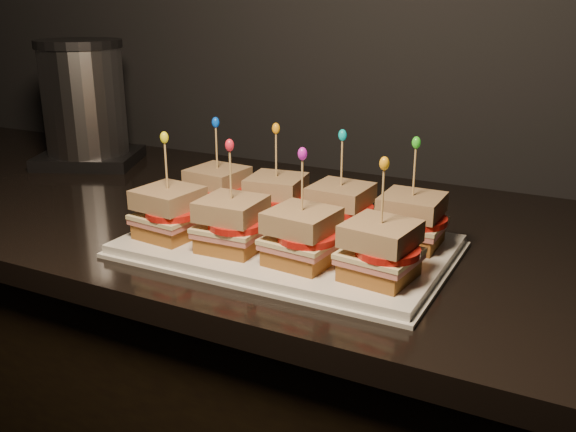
% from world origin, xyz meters
% --- Properties ---
extents(cabinet, '(2.19, 0.65, 0.91)m').
position_xyz_m(cabinet, '(-0.49, 1.66, 0.46)').
color(cabinet, black).
rests_on(cabinet, ground).
extents(granite_slab, '(2.23, 0.69, 0.04)m').
position_xyz_m(granite_slab, '(-0.49, 1.66, 0.93)').
color(granite_slab, black).
rests_on(granite_slab, cabinet).
extents(platter, '(0.45, 0.28, 0.02)m').
position_xyz_m(platter, '(-0.17, 1.53, 0.96)').
color(platter, silver).
rests_on(platter, granite_slab).
extents(platter_rim, '(0.46, 0.29, 0.01)m').
position_xyz_m(platter_rim, '(-0.17, 1.53, 0.95)').
color(platter_rim, silver).
rests_on(platter_rim, granite_slab).
extents(sandwich_0_bread_bot, '(0.09, 0.09, 0.02)m').
position_xyz_m(sandwich_0_bread_bot, '(-0.33, 1.60, 0.98)').
color(sandwich_0_bread_bot, brown).
rests_on(sandwich_0_bread_bot, platter).
extents(sandwich_0_ham, '(0.10, 0.09, 0.01)m').
position_xyz_m(sandwich_0_ham, '(-0.33, 1.60, 0.99)').
color(sandwich_0_ham, '#C97264').
rests_on(sandwich_0_ham, sandwich_0_bread_bot).
extents(sandwich_0_cheese, '(0.10, 0.09, 0.01)m').
position_xyz_m(sandwich_0_cheese, '(-0.33, 1.60, 1.00)').
color(sandwich_0_cheese, beige).
rests_on(sandwich_0_cheese, sandwich_0_ham).
extents(sandwich_0_tomato, '(0.08, 0.08, 0.01)m').
position_xyz_m(sandwich_0_tomato, '(-0.32, 1.59, 1.01)').
color(sandwich_0_tomato, red).
rests_on(sandwich_0_tomato, sandwich_0_cheese).
extents(sandwich_0_bread_top, '(0.09, 0.09, 0.03)m').
position_xyz_m(sandwich_0_bread_top, '(-0.33, 1.60, 1.02)').
color(sandwich_0_bread_top, '#643111').
rests_on(sandwich_0_bread_top, sandwich_0_tomato).
extents(sandwich_0_pick, '(0.00, 0.00, 0.09)m').
position_xyz_m(sandwich_0_pick, '(-0.33, 1.60, 1.07)').
color(sandwich_0_pick, tan).
rests_on(sandwich_0_pick, sandwich_0_bread_top).
extents(sandwich_0_frill, '(0.01, 0.01, 0.02)m').
position_xyz_m(sandwich_0_frill, '(-0.33, 1.60, 1.11)').
color(sandwich_0_frill, blue).
rests_on(sandwich_0_frill, sandwich_0_pick).
extents(sandwich_1_bread_bot, '(0.09, 0.09, 0.02)m').
position_xyz_m(sandwich_1_bread_bot, '(-0.22, 1.60, 0.98)').
color(sandwich_1_bread_bot, brown).
rests_on(sandwich_1_bread_bot, platter).
extents(sandwich_1_ham, '(0.10, 0.10, 0.01)m').
position_xyz_m(sandwich_1_ham, '(-0.22, 1.60, 0.99)').
color(sandwich_1_ham, '#C97264').
rests_on(sandwich_1_ham, sandwich_1_bread_bot).
extents(sandwich_1_cheese, '(0.10, 0.10, 0.01)m').
position_xyz_m(sandwich_1_cheese, '(-0.22, 1.60, 1.00)').
color(sandwich_1_cheese, beige).
rests_on(sandwich_1_cheese, sandwich_1_ham).
extents(sandwich_1_tomato, '(0.08, 0.08, 0.01)m').
position_xyz_m(sandwich_1_tomato, '(-0.21, 1.59, 1.01)').
color(sandwich_1_tomato, red).
rests_on(sandwich_1_tomato, sandwich_1_cheese).
extents(sandwich_1_bread_top, '(0.09, 0.09, 0.03)m').
position_xyz_m(sandwich_1_bread_top, '(-0.22, 1.60, 1.02)').
color(sandwich_1_bread_top, '#643111').
rests_on(sandwich_1_bread_top, sandwich_1_tomato).
extents(sandwich_1_pick, '(0.00, 0.00, 0.09)m').
position_xyz_m(sandwich_1_pick, '(-0.22, 1.60, 1.07)').
color(sandwich_1_pick, tan).
rests_on(sandwich_1_pick, sandwich_1_bread_top).
extents(sandwich_1_frill, '(0.01, 0.01, 0.02)m').
position_xyz_m(sandwich_1_frill, '(-0.22, 1.60, 1.11)').
color(sandwich_1_frill, orange).
rests_on(sandwich_1_frill, sandwich_1_pick).
extents(sandwich_2_bread_bot, '(0.08, 0.08, 0.02)m').
position_xyz_m(sandwich_2_bread_bot, '(-0.12, 1.60, 0.98)').
color(sandwich_2_bread_bot, brown).
rests_on(sandwich_2_bread_bot, platter).
extents(sandwich_2_ham, '(0.09, 0.09, 0.01)m').
position_xyz_m(sandwich_2_ham, '(-0.12, 1.60, 0.99)').
color(sandwich_2_ham, '#C97264').
rests_on(sandwich_2_ham, sandwich_2_bread_bot).
extents(sandwich_2_cheese, '(0.09, 0.09, 0.01)m').
position_xyz_m(sandwich_2_cheese, '(-0.12, 1.60, 1.00)').
color(sandwich_2_cheese, beige).
rests_on(sandwich_2_cheese, sandwich_2_ham).
extents(sandwich_2_tomato, '(0.08, 0.08, 0.01)m').
position_xyz_m(sandwich_2_tomato, '(-0.10, 1.59, 1.01)').
color(sandwich_2_tomato, red).
rests_on(sandwich_2_tomato, sandwich_2_cheese).
extents(sandwich_2_bread_top, '(0.09, 0.09, 0.03)m').
position_xyz_m(sandwich_2_bread_top, '(-0.12, 1.60, 1.02)').
color(sandwich_2_bread_top, '#643111').
rests_on(sandwich_2_bread_top, sandwich_2_tomato).
extents(sandwich_2_pick, '(0.00, 0.00, 0.09)m').
position_xyz_m(sandwich_2_pick, '(-0.12, 1.60, 1.07)').
color(sandwich_2_pick, tan).
rests_on(sandwich_2_pick, sandwich_2_bread_top).
extents(sandwich_2_frill, '(0.01, 0.01, 0.02)m').
position_xyz_m(sandwich_2_frill, '(-0.12, 1.60, 1.11)').
color(sandwich_2_frill, '#05B6BA').
rests_on(sandwich_2_frill, sandwich_2_pick).
extents(sandwich_3_bread_bot, '(0.08, 0.08, 0.02)m').
position_xyz_m(sandwich_3_bread_bot, '(-0.01, 1.60, 0.98)').
color(sandwich_3_bread_bot, brown).
rests_on(sandwich_3_bread_bot, platter).
extents(sandwich_3_ham, '(0.09, 0.09, 0.01)m').
position_xyz_m(sandwich_3_ham, '(-0.01, 1.60, 0.99)').
color(sandwich_3_ham, '#C97264').
rests_on(sandwich_3_ham, sandwich_3_bread_bot).
extents(sandwich_3_cheese, '(0.09, 0.09, 0.01)m').
position_xyz_m(sandwich_3_cheese, '(-0.01, 1.60, 1.00)').
color(sandwich_3_cheese, beige).
rests_on(sandwich_3_cheese, sandwich_3_ham).
extents(sandwich_3_tomato, '(0.08, 0.08, 0.01)m').
position_xyz_m(sandwich_3_tomato, '(0.00, 1.59, 1.01)').
color(sandwich_3_tomato, red).
rests_on(sandwich_3_tomato, sandwich_3_cheese).
extents(sandwich_3_bread_top, '(0.08, 0.08, 0.03)m').
position_xyz_m(sandwich_3_bread_top, '(-0.01, 1.60, 1.02)').
color(sandwich_3_bread_top, '#643111').
rests_on(sandwich_3_bread_top, sandwich_3_tomato).
extents(sandwich_3_pick, '(0.00, 0.00, 0.09)m').
position_xyz_m(sandwich_3_pick, '(-0.01, 1.60, 1.07)').
color(sandwich_3_pick, tan).
rests_on(sandwich_3_pick, sandwich_3_bread_top).
extents(sandwich_3_frill, '(0.01, 0.01, 0.02)m').
position_xyz_m(sandwich_3_frill, '(-0.01, 1.60, 1.11)').
color(sandwich_3_frill, green).
rests_on(sandwich_3_frill, sandwich_3_pick).
extents(sandwich_4_bread_bot, '(0.09, 0.09, 0.02)m').
position_xyz_m(sandwich_4_bread_bot, '(-0.33, 1.47, 0.98)').
color(sandwich_4_bread_bot, brown).
rests_on(sandwich_4_bread_bot, platter).
extents(sandwich_4_ham, '(0.10, 0.09, 0.01)m').
position_xyz_m(sandwich_4_ham, '(-0.33, 1.47, 0.99)').
color(sandwich_4_ham, '#C97264').
rests_on(sandwich_4_ham, sandwich_4_bread_bot).
extents(sandwich_4_cheese, '(0.10, 0.10, 0.01)m').
position_xyz_m(sandwich_4_cheese, '(-0.33, 1.47, 1.00)').
color(sandwich_4_cheese, beige).
rests_on(sandwich_4_cheese, sandwich_4_ham).
extents(sandwich_4_tomato, '(0.08, 0.08, 0.01)m').
position_xyz_m(sandwich_4_tomato, '(-0.32, 1.46, 1.01)').
color(sandwich_4_tomato, red).
rests_on(sandwich_4_tomato, sandwich_4_cheese).
extents(sandwich_4_bread_top, '(0.09, 0.09, 0.03)m').
position_xyz_m(sandwich_4_bread_top, '(-0.33, 1.47, 1.02)').
color(sandwich_4_bread_top, '#643111').
rests_on(sandwich_4_bread_top, sandwich_4_tomato).
extents(sandwich_4_pick, '(0.00, 0.00, 0.09)m').
position_xyz_m(sandwich_4_pick, '(-0.33, 1.47, 1.07)').
color(sandwich_4_pick, tan).
rests_on(sandwich_4_pick, sandwich_4_bread_top).
extents(sandwich_4_frill, '(0.01, 0.01, 0.02)m').
position_xyz_m(sandwich_4_frill, '(-0.33, 1.47, 1.11)').
color(sandwich_4_frill, yellow).
rests_on(sandwich_4_frill, sandwich_4_pick).
extents(sandwich_5_bread_bot, '(0.08, 0.08, 0.02)m').
position_xyz_m(sandwich_5_bread_bot, '(-0.22, 1.47, 0.98)').
color(sandwich_5_bread_bot, brown).
rests_on(sandwich_5_bread_bot, platter).
extents(sandwich_5_ham, '(0.09, 0.09, 0.01)m').
position_xyz_m(sandwich_5_ham, '(-0.22, 1.47, 0.99)').
color(sandwich_5_ham, '#C97264').
rests_on(sandwich_5_ham, sandwich_5_bread_bot).
extents(sandwich_5_cheese, '(0.09, 0.09, 0.01)m').
position_xyz_m(sandwich_5_cheese, '(-0.22, 1.47, 1.00)').
color(sandwich_5_cheese, beige).
rests_on(sandwich_5_cheese, sandwich_5_ham).
extents(sandwich_5_tomato, '(0.08, 0.08, 0.01)m').
position_xyz_m(sandwich_5_tomato, '(-0.21, 1.46, 1.01)').
color(sandwich_5_tomato, red).
rests_on(sandwich_5_tomato, sandwich_5_cheese).
extents(sandwich_5_bread_top, '(0.09, 0.09, 0.03)m').
position_xyz_m(sandwich_5_bread_top, '(-0.22, 1.47, 1.02)').
color(sandwich_5_bread_top, '#643111').
rests_on(sandwich_5_bread_top, sandwich_5_tomato).
extents(sandwich_5_pick, '(0.00, 0.00, 0.09)m').
position_xyz_m(sandwich_5_pick, '(-0.22, 1.47, 1.07)').
color(sandwich_5_pick, tan).
rests_on(sandwich_5_pick, sandwich_5_bread_top).
extents(sandwich_5_frill, '(0.01, 0.01, 0.02)m').
position_xyz_m(sandwich_5_frill, '(-0.22, 1.47, 1.11)').
color(sandwich_5_frill, red).
rests_on(sandwich_5_frill, sandwich_5_pick).
extents(sandwich_6_bread_bot, '(0.09, 0.09, 0.02)m').
position_xyz_m(sandwich_6_bread_bot, '(-0.12, 1.47, 0.98)').
color(sandwich_6_bread_bot, brown).
rests_on(sandwich_6_bread_bot, platter).
extents(sandwich_6_ham, '(0.10, 0.09, 0.01)m').
position_xyz_m(sandwich_6_ham, '(-0.12, 1.47, 0.99)').
color(sandwich_6_ham, '#C97264').
rests_on(sandwich_6_ham, sandwich_6_bread_bot).
extents(sandwich_6_cheese, '(0.10, 0.09, 0.01)m').
position_xyz_m(sandwich_6_cheese, '(-0.12, 1.47, 1.00)').
color(sandwich_6_cheese, beige).
rests_on(sandwich_6_cheese, sandwich_6_ham).
extents(sandwich_6_tomato, '(0.08, 0.08, 0.01)m').
position_xyz_m(sandwich_6_tomato, '(-0.10, 1.46, 1.01)').
color(sandwich_6_tomato, red).
rests_on(sandwich_6_tomato, sandwich_6_cheese).
extents(sandwich_6_bread_top, '(0.09, 0.09, 0.03)m').
position_xyz_m(sandwich_6_bread_top, '(-0.12, 1.47, 1.02)').
color(sandwich_6_bread_top, '#643111').
rests_on(sandwich_6_bread_top, sandwich_6_tomato).
extents(sandwich_6_pick, '(0.00, 0.00, 0.09)m').
position_xyz_m(sandwich_6_pick, '(-0.12, 1.47, 1.07)').
color(sandwich_6_pick, tan).
rests_on(sandwich_6_pick, sandwich_6_bread_top).
extents(sandwich_6_frill, '(0.01, 0.01, 0.02)m').
position_xyz_m(sandwich_6_frill, '(-0.12, 1.47, 1.11)').
color(sandwich_6_frill, '#BF1AB4').
rests_on(sandwich_6_frill, sandwich_6_pick).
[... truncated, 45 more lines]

